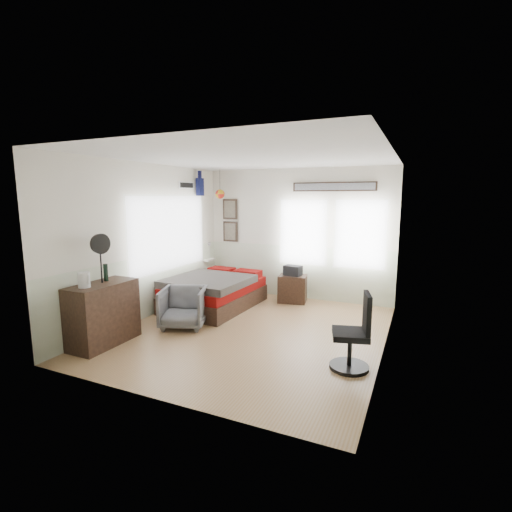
% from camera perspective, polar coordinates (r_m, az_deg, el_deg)
% --- Properties ---
extents(ground_plane, '(4.00, 4.50, 0.01)m').
position_cam_1_polar(ground_plane, '(6.04, -0.70, -11.50)').
color(ground_plane, '#A37342').
extents(room_shell, '(4.02, 4.52, 2.71)m').
position_cam_1_polar(room_shell, '(5.88, -0.65, 4.13)').
color(room_shell, silver).
rests_on(room_shell, ground_plane).
extents(wall_decor, '(3.55, 1.32, 1.44)m').
position_cam_1_polar(wall_decor, '(7.90, -2.03, 8.92)').
color(wall_decor, '#3A281B').
rests_on(wall_decor, room_shell).
extents(bed, '(1.47, 1.99, 0.62)m').
position_cam_1_polar(bed, '(7.26, -6.43, -5.49)').
color(bed, black).
rests_on(bed, ground_plane).
extents(dresser, '(0.48, 1.00, 0.90)m').
position_cam_1_polar(dresser, '(5.85, -22.45, -8.21)').
color(dresser, black).
rests_on(dresser, ground_plane).
extents(armchair, '(0.91, 0.92, 0.65)m').
position_cam_1_polar(armchair, '(6.25, -11.10, -7.76)').
color(armchair, '#5E5E60').
rests_on(armchair, ground_plane).
extents(nightstand, '(0.62, 0.53, 0.55)m').
position_cam_1_polar(nightstand, '(7.60, 5.64, -5.01)').
color(nightstand, black).
rests_on(nightstand, ground_plane).
extents(task_chair, '(0.53, 0.53, 0.97)m').
position_cam_1_polar(task_chair, '(4.82, 14.94, -12.18)').
color(task_chair, black).
rests_on(task_chair, ground_plane).
extents(kettle, '(0.18, 0.16, 0.21)m').
position_cam_1_polar(kettle, '(5.55, -24.94, -3.35)').
color(kettle, silver).
rests_on(kettle, dresser).
extents(bottle, '(0.06, 0.06, 0.25)m').
position_cam_1_polar(bottle, '(5.84, -22.11, -2.36)').
color(bottle, black).
rests_on(bottle, dresser).
extents(stand_fan, '(0.11, 0.29, 0.71)m').
position_cam_1_polar(stand_fan, '(5.68, -22.85, 1.62)').
color(stand_fan, black).
rests_on(stand_fan, dresser).
extents(black_bag, '(0.37, 0.27, 0.20)m').
position_cam_1_polar(black_bag, '(7.52, 5.68, -2.23)').
color(black_bag, black).
rests_on(black_bag, nightstand).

